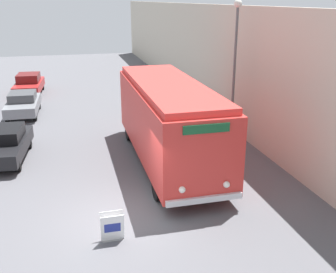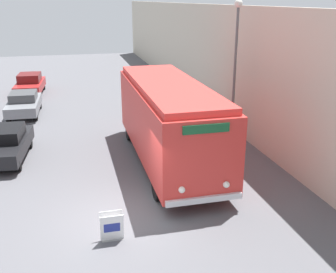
{
  "view_description": "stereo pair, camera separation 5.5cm",
  "coord_description": "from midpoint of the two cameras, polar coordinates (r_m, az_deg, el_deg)",
  "views": [
    {
      "loc": [
        -1.28,
        -11.08,
        6.64
      ],
      "look_at": [
        2.01,
        1.75,
        1.97
      ],
      "focal_mm": 42.0,
      "sensor_mm": 36.0,
      "label": 1
    },
    {
      "loc": [
        -1.23,
        -11.1,
        6.64
      ],
      "look_at": [
        2.01,
        1.75,
        1.97
      ],
      "focal_mm": 42.0,
      "sensor_mm": 36.0,
      "label": 2
    }
  ],
  "objects": [
    {
      "name": "streetlamp",
      "position": [
        18.48,
        9.64,
        11.77
      ],
      "size": [
        0.36,
        0.36,
        6.61
      ],
      "color": "#595E60",
      "rests_on": "ground_plane"
    },
    {
      "name": "parked_car_far",
      "position": [
        30.67,
        -19.58,
        7.19
      ],
      "size": [
        2.03,
        4.32,
        1.47
      ],
      "rotation": [
        0.0,
        0.0,
        -0.07
      ],
      "color": "black",
      "rests_on": "ground_plane"
    },
    {
      "name": "building_wall_right",
      "position": [
        22.97,
        7.39,
        10.55
      ],
      "size": [
        0.3,
        60.0,
        6.33
      ],
      "color": "beige",
      "rests_on": "ground_plane"
    },
    {
      "name": "vintage_bus",
      "position": [
        16.3,
        -0.04,
        2.58
      ],
      "size": [
        2.69,
        9.28,
        3.45
      ],
      "color": "black",
      "rests_on": "ground_plane"
    },
    {
      "name": "sign_board",
      "position": [
        11.72,
        -8.24,
        -12.9
      ],
      "size": [
        0.67,
        0.33,
        0.87
      ],
      "color": "gray",
      "rests_on": "ground_plane"
    },
    {
      "name": "ground_plane",
      "position": [
        12.99,
        -6.93,
        -11.51
      ],
      "size": [
        80.0,
        80.0,
        0.0
      ],
      "primitive_type": "plane",
      "color": "#56565B"
    },
    {
      "name": "parked_car_near",
      "position": [
        18.37,
        -22.84,
        -1.0
      ],
      "size": [
        2.19,
        4.2,
        1.4
      ],
      "rotation": [
        0.0,
        0.0,
        -0.09
      ],
      "color": "black",
      "rests_on": "ground_plane"
    },
    {
      "name": "parked_car_mid",
      "position": [
        25.13,
        -20.35,
        4.51
      ],
      "size": [
        1.86,
        4.09,
        1.36
      ],
      "rotation": [
        0.0,
        0.0,
        -0.03
      ],
      "color": "black",
      "rests_on": "ground_plane"
    }
  ]
}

